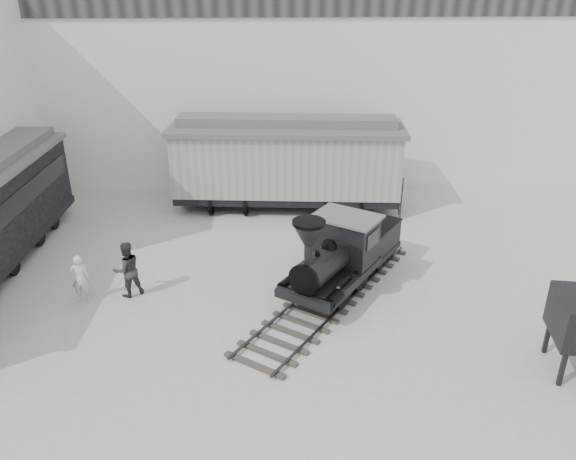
{
  "coord_description": "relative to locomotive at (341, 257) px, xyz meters",
  "views": [
    {
      "loc": [
        -0.91,
        -12.6,
        9.75
      ],
      "look_at": [
        0.0,
        4.31,
        2.0
      ],
      "focal_mm": 35.0,
      "sensor_mm": 36.0,
      "label": 1
    }
  ],
  "objects": [
    {
      "name": "boxcar",
      "position": [
        -1.41,
        7.45,
        1.01
      ],
      "size": [
        10.44,
        4.13,
        4.17
      ],
      "rotation": [
        0.0,
        0.0,
        -0.1
      ],
      "color": "black",
      "rests_on": "ground"
    },
    {
      "name": "visitor_b",
      "position": [
        -7.02,
        -0.06,
        -0.22
      ],
      "size": [
        1.17,
        1.1,
        1.92
      ],
      "primitive_type": "imported",
      "rotation": [
        0.0,
        0.0,
        3.69
      ],
      "color": "#2C2C2E",
      "rests_on": "ground"
    },
    {
      "name": "ground",
      "position": [
        -1.73,
        -3.84,
        -1.18
      ],
      "size": [
        90.0,
        90.0,
        0.0
      ],
      "primitive_type": "plane",
      "color": "#9E9E9B"
    },
    {
      "name": "locomotive",
      "position": [
        0.0,
        0.0,
        0.0
      ],
      "size": [
        6.84,
        8.51,
        3.2
      ],
      "rotation": [
        0.0,
        0.0,
        -0.62
      ],
      "color": "#393530",
      "rests_on": "ground"
    },
    {
      "name": "visitor_a",
      "position": [
        -8.47,
        -0.34,
        -0.35
      ],
      "size": [
        0.62,
        0.43,
        1.65
      ],
      "primitive_type": "imported",
      "rotation": [
        0.0,
        0.0,
        3.2
      ],
      "color": "beige",
      "rests_on": "ground"
    },
    {
      "name": "north_wall",
      "position": [
        -1.73,
        11.14,
        4.37
      ],
      "size": [
        34.0,
        2.51,
        11.0
      ],
      "color": "silver",
      "rests_on": "ground"
    }
  ]
}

